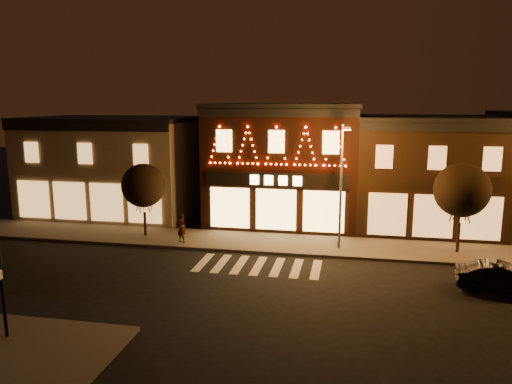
% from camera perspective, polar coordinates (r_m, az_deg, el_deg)
% --- Properties ---
extents(ground, '(120.00, 120.00, 0.00)m').
position_cam_1_polar(ground, '(22.10, -1.70, -11.97)').
color(ground, black).
rests_on(ground, ground).
extents(sidewalk_far, '(44.00, 4.00, 0.15)m').
position_cam_1_polar(sidewalk_far, '(29.25, 5.63, -6.15)').
color(sidewalk_far, '#47423D').
rests_on(sidewalk_far, ground).
extents(building_left, '(12.20, 8.28, 7.30)m').
position_cam_1_polar(building_left, '(38.46, -16.21, 2.99)').
color(building_left, '#7B6C57').
rests_on(building_left, ground).
extents(building_pulp, '(10.20, 8.34, 8.30)m').
position_cam_1_polar(building_pulp, '(34.45, 3.39, 3.39)').
color(building_pulp, black).
rests_on(building_pulp, ground).
extents(building_right_a, '(9.20, 8.28, 7.50)m').
position_cam_1_polar(building_right_a, '(34.58, 19.20, 2.17)').
color(building_right_a, '#311F11').
rests_on(building_right_a, ground).
extents(streetlamp_mid, '(0.57, 1.62, 7.06)m').
position_cam_1_polar(streetlamp_mid, '(27.55, 9.98, 1.70)').
color(streetlamp_mid, '#59595E').
rests_on(streetlamp_mid, sidewalk_far).
extents(tree_left, '(2.71, 2.71, 4.53)m').
position_cam_1_polar(tree_left, '(30.95, -13.00, 0.74)').
color(tree_left, black).
rests_on(tree_left, sidewalk_far).
extents(tree_right, '(3.01, 3.01, 5.03)m').
position_cam_1_polar(tree_right, '(29.00, 22.90, 0.21)').
color(tree_right, black).
rests_on(tree_right, sidewalk_far).
extents(dark_sedan, '(4.09, 1.79, 1.31)m').
position_cam_1_polar(dark_sedan, '(24.83, 26.87, -8.95)').
color(dark_sedan, black).
rests_on(dark_sedan, ground).
extents(pedestrian, '(0.76, 0.65, 1.77)m').
position_cam_1_polar(pedestrian, '(29.39, -8.67, -4.19)').
color(pedestrian, gray).
rests_on(pedestrian, sidewalk_far).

